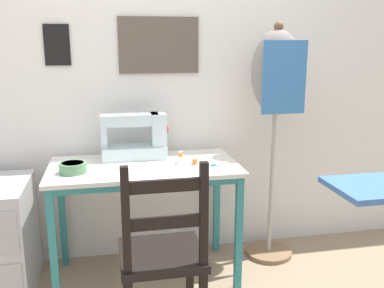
% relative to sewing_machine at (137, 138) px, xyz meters
% --- Properties ---
extents(wall_back, '(10.00, 0.07, 2.55)m').
position_rel_sewing_machine_xyz_m(wall_back, '(0.02, 0.20, 0.41)').
color(wall_back, silver).
rests_on(wall_back, ground_plane).
extents(sewing_table, '(1.12, 0.59, 0.74)m').
position_rel_sewing_machine_xyz_m(sewing_table, '(0.02, -0.17, -0.22)').
color(sewing_table, silver).
rests_on(sewing_table, ground_plane).
extents(sewing_machine, '(0.41, 0.17, 0.31)m').
position_rel_sewing_machine_xyz_m(sewing_machine, '(0.00, 0.00, 0.00)').
color(sewing_machine, silver).
rests_on(sewing_machine, sewing_table).
extents(fabric_bowl, '(0.15, 0.15, 0.06)m').
position_rel_sewing_machine_xyz_m(fabric_bowl, '(-0.38, -0.24, -0.10)').
color(fabric_bowl, '#56895B').
rests_on(fabric_bowl, sewing_table).
extents(scissors, '(0.14, 0.10, 0.01)m').
position_rel_sewing_machine_xyz_m(scissors, '(0.45, -0.28, -0.13)').
color(scissors, silver).
rests_on(scissors, sewing_table).
extents(thread_spool_near_machine, '(0.04, 0.04, 0.04)m').
position_rel_sewing_machine_xyz_m(thread_spool_near_machine, '(0.22, -0.18, -0.11)').
color(thread_spool_near_machine, silver).
rests_on(thread_spool_near_machine, sewing_table).
extents(thread_spool_mid_table, '(0.03, 0.03, 0.04)m').
position_rel_sewing_machine_xyz_m(thread_spool_mid_table, '(0.27, -0.04, -0.11)').
color(thread_spool_mid_table, orange).
rests_on(thread_spool_mid_table, sewing_table).
extents(thread_spool_far_edge, '(0.04, 0.04, 0.04)m').
position_rel_sewing_machine_xyz_m(thread_spool_far_edge, '(0.32, -0.21, -0.11)').
color(thread_spool_far_edge, orange).
rests_on(thread_spool_far_edge, sewing_table).
extents(wooden_chair, '(0.40, 0.38, 0.95)m').
position_rel_sewing_machine_xyz_m(wooden_chair, '(0.05, -0.77, -0.42)').
color(wooden_chair, black).
rests_on(wooden_chair, ground_plane).
extents(dress_form, '(0.33, 0.32, 1.57)m').
position_rel_sewing_machine_xyz_m(dress_form, '(0.89, -0.04, 0.30)').
color(dress_form, '#846647').
rests_on(dress_form, ground_plane).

